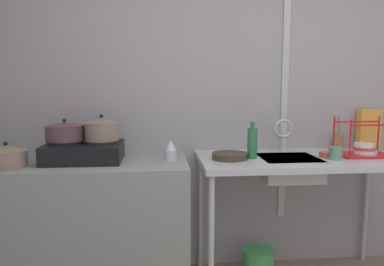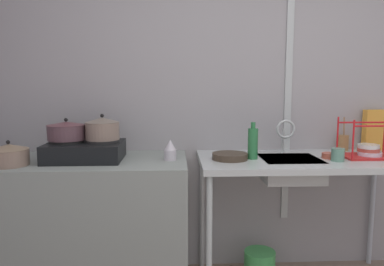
# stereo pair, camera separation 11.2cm
# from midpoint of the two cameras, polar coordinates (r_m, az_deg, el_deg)

# --- Properties ---
(wall_back) EXTENTS (4.53, 0.10, 2.50)m
(wall_back) POSITION_cam_midpoint_polar(r_m,az_deg,el_deg) (2.87, 7.48, 4.33)
(wall_back) COLOR #9D9B9D
(wall_back) RESTS_ON ground
(wall_metal_strip) EXTENTS (0.05, 0.01, 2.00)m
(wall_metal_strip) POSITION_cam_midpoint_polar(r_m,az_deg,el_deg) (2.88, 13.04, 6.70)
(wall_metal_strip) COLOR #B8C0BF
(counter_concrete) EXTENTS (1.27, 0.66, 0.91)m
(counter_concrete) POSITION_cam_midpoint_polar(r_m,az_deg,el_deg) (2.64, -16.50, -13.88)
(counter_concrete) COLOR gray
(counter_concrete) RESTS_ON ground
(counter_sink) EXTENTS (1.41, 0.66, 0.91)m
(counter_sink) POSITION_cam_midpoint_polar(r_m,az_deg,el_deg) (2.64, 15.31, -5.06)
(counter_sink) COLOR #B8C0BF
(counter_sink) RESTS_ON ground
(stove) EXTENTS (0.48, 0.38, 0.14)m
(stove) POSITION_cam_midpoint_polar(r_m,az_deg,el_deg) (2.51, -17.55, -2.71)
(stove) COLOR black
(stove) RESTS_ON counter_concrete
(pot_on_left_burner) EXTENTS (0.25, 0.25, 0.14)m
(pot_on_left_burner) POSITION_cam_midpoint_polar(r_m,az_deg,el_deg) (2.51, -20.25, 0.23)
(pot_on_left_burner) COLOR #533940
(pot_on_left_burner) RESTS_ON stove
(pot_on_right_burner) EXTENTS (0.22, 0.22, 0.17)m
(pot_on_right_burner) POSITION_cam_midpoint_polar(r_m,az_deg,el_deg) (2.46, -15.04, 0.60)
(pot_on_right_burner) COLOR #816D5F
(pot_on_right_burner) RESTS_ON stove
(pot_beside_stove) EXTENTS (0.24, 0.24, 0.16)m
(pot_beside_stove) POSITION_cam_midpoint_polar(r_m,az_deg,el_deg) (2.49, -27.89, -3.21)
(pot_beside_stove) COLOR #816A5B
(pot_beside_stove) RESTS_ON counter_concrete
(percolator) EXTENTS (0.08, 0.08, 0.13)m
(percolator) POSITION_cam_midpoint_polar(r_m,az_deg,el_deg) (2.42, -4.68, -2.70)
(percolator) COLOR silver
(percolator) RESTS_ON counter_concrete
(sink_basin) EXTENTS (0.39, 0.37, 0.14)m
(sink_basin) POSITION_cam_midpoint_polar(r_m,az_deg,el_deg) (2.60, 13.43, -5.25)
(sink_basin) COLOR #B8C0BF
(sink_basin) RESTS_ON counter_sink
(faucet) EXTENTS (0.14, 0.08, 0.25)m
(faucet) POSITION_cam_midpoint_polar(r_m,az_deg,el_deg) (2.72, 12.69, 0.35)
(faucet) COLOR #B8C0BF
(faucet) RESTS_ON counter_sink
(frying_pan) EXTENTS (0.23, 0.23, 0.04)m
(frying_pan) POSITION_cam_midpoint_polar(r_m,az_deg,el_deg) (2.47, 4.54, -3.55)
(frying_pan) COLOR #3F3226
(frying_pan) RESTS_ON counter_sink
(dish_rack) EXTENTS (0.36, 0.25, 0.27)m
(dish_rack) POSITION_cam_midpoint_polar(r_m,az_deg,el_deg) (2.82, 24.03, -2.34)
(dish_rack) COLOR red
(dish_rack) RESTS_ON counter_sink
(cup_by_rack) EXTENTS (0.08, 0.08, 0.08)m
(cup_by_rack) POSITION_cam_midpoint_polar(r_m,az_deg,el_deg) (2.59, 20.11, -2.98)
(cup_by_rack) COLOR slate
(cup_by_rack) RESTS_ON counter_sink
(small_bowl_on_drainboard) EXTENTS (0.10, 0.10, 0.04)m
(small_bowl_on_drainboard) POSITION_cam_midpoint_polar(r_m,az_deg,el_deg) (2.67, 18.97, -3.15)
(small_bowl_on_drainboard) COLOR #C45A45
(small_bowl_on_drainboard) RESTS_ON counter_sink
(bottle_by_sink) EXTENTS (0.07, 0.07, 0.25)m
(bottle_by_sink) POSITION_cam_midpoint_polar(r_m,az_deg,el_deg) (2.49, 8.01, -1.48)
(bottle_by_sink) COLOR #2A723E
(bottle_by_sink) RESTS_ON counter_sink
(cereal_box) EXTENTS (0.18, 0.08, 0.31)m
(cereal_box) POSITION_cam_midpoint_polar(r_m,az_deg,el_deg) (3.13, 24.66, 0.57)
(cereal_box) COLOR gold
(cereal_box) RESTS_ON counter_sink
(utensil_jar) EXTENTS (0.07, 0.07, 0.25)m
(utensil_jar) POSITION_cam_midpoint_polar(r_m,az_deg,el_deg) (3.02, 20.67, -1.22)
(utensil_jar) COLOR #A17445
(utensil_jar) RESTS_ON counter_sink
(bucket_on_floor) EXTENTS (0.22, 0.22, 0.22)m
(bucket_on_floor) POSITION_cam_midpoint_polar(r_m,az_deg,el_deg) (2.87, 9.03, -19.42)
(bucket_on_floor) COLOR #42A453
(bucket_on_floor) RESTS_ON ground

